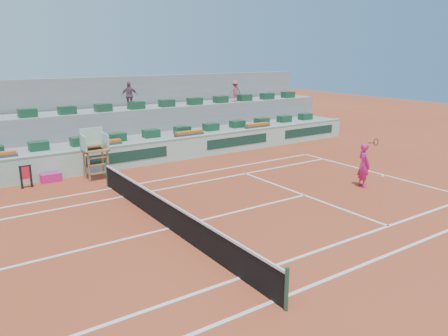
{
  "coord_description": "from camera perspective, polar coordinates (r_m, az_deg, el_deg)",
  "views": [
    {
      "loc": [
        -6.25,
        -12.55,
        5.82
      ],
      "look_at": [
        4.0,
        2.5,
        1.0
      ],
      "focal_mm": 35.0,
      "sensor_mm": 36.0,
      "label": 1
    }
  ],
  "objects": [
    {
      "name": "ground",
      "position": [
        15.19,
        -7.25,
        -7.84
      ],
      "size": [
        90.0,
        90.0,
        0.0
      ],
      "primitive_type": "plane",
      "color": "#93371C",
      "rests_on": "ground"
    },
    {
      "name": "seating_tier_lower",
      "position": [
        24.64,
        -18.76,
        1.79
      ],
      "size": [
        36.0,
        4.0,
        1.2
      ],
      "primitive_type": "cube",
      "color": "gray",
      "rests_on": "ground"
    },
    {
      "name": "seating_tier_upper",
      "position": [
        26.02,
        -19.87,
        3.94
      ],
      "size": [
        36.0,
        2.4,
        2.6
      ],
      "primitive_type": "cube",
      "color": "gray",
      "rests_on": "ground"
    },
    {
      "name": "stadium_back_wall",
      "position": [
        27.42,
        -20.9,
        6.27
      ],
      "size": [
        36.0,
        0.4,
        4.4
      ],
      "primitive_type": "cube",
      "color": "gray",
      "rests_on": "ground"
    },
    {
      "name": "player_bag",
      "position": [
        21.81,
        -21.65,
        -1.18
      ],
      "size": [
        0.91,
        0.41,
        0.41
      ],
      "primitive_type": "cube",
      "color": "#DD1C72",
      "rests_on": "ground"
    },
    {
      "name": "spectator_mid",
      "position": [
        26.52,
        -12.23,
        9.24
      ],
      "size": [
        1.0,
        0.71,
        1.58
      ],
      "primitive_type": "imported",
      "rotation": [
        0.0,
        0.0,
        2.75
      ],
      "color": "#744D57",
      "rests_on": "seating_tier_upper"
    },
    {
      "name": "spectator_right",
      "position": [
        30.02,
        1.45,
        10.01
      ],
      "size": [
        0.93,
        0.56,
        1.41
      ],
      "primitive_type": "imported",
      "rotation": [
        0.0,
        0.0,
        3.1
      ],
      "color": "#A35166",
      "rests_on": "seating_tier_upper"
    },
    {
      "name": "court_lines",
      "position": [
        15.18,
        -7.25,
        -7.82
      ],
      "size": [
        23.89,
        11.09,
        0.01
      ],
      "color": "white",
      "rests_on": "ground"
    },
    {
      "name": "tennis_net",
      "position": [
        14.99,
        -7.31,
        -5.98
      ],
      "size": [
        0.1,
        11.97,
        1.1
      ],
      "color": "black",
      "rests_on": "ground"
    },
    {
      "name": "advertising_hoarding",
      "position": [
        22.57,
        -17.17,
        0.87
      ],
      "size": [
        36.0,
        0.34,
        1.26
      ],
      "color": "#ABD8BE",
      "rests_on": "ground"
    },
    {
      "name": "umpire_chair",
      "position": [
        21.43,
        -16.61,
        2.69
      ],
      "size": [
        1.1,
        0.9,
        2.4
      ],
      "color": "#8E5D36",
      "rests_on": "ground"
    },
    {
      "name": "seat_row_lower",
      "position": [
        23.63,
        -18.33,
        3.33
      ],
      "size": [
        32.9,
        0.6,
        0.44
      ],
      "color": "#174629",
      "rests_on": "seating_tier_lower"
    },
    {
      "name": "seat_row_upper",
      "position": [
        25.23,
        -19.81,
        7.12
      ],
      "size": [
        32.9,
        0.6,
        0.44
      ],
      "color": "#174629",
      "rests_on": "seating_tier_upper"
    },
    {
      "name": "flower_planters",
      "position": [
        22.52,
        -21.38,
        2.3
      ],
      "size": [
        26.8,
        0.36,
        0.28
      ],
      "color": "#454545",
      "rests_on": "seating_tier_lower"
    },
    {
      "name": "towel_rack",
      "position": [
        21.14,
        -24.47,
        -0.82
      ],
      "size": [
        0.51,
        0.09,
        1.03
      ],
      "color": "black",
      "rests_on": "ground"
    },
    {
      "name": "tennis_player",
      "position": [
        20.33,
        17.8,
        0.39
      ],
      "size": [
        0.7,
        0.99,
        2.28
      ],
      "color": "#DD1C72",
      "rests_on": "ground"
    }
  ]
}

